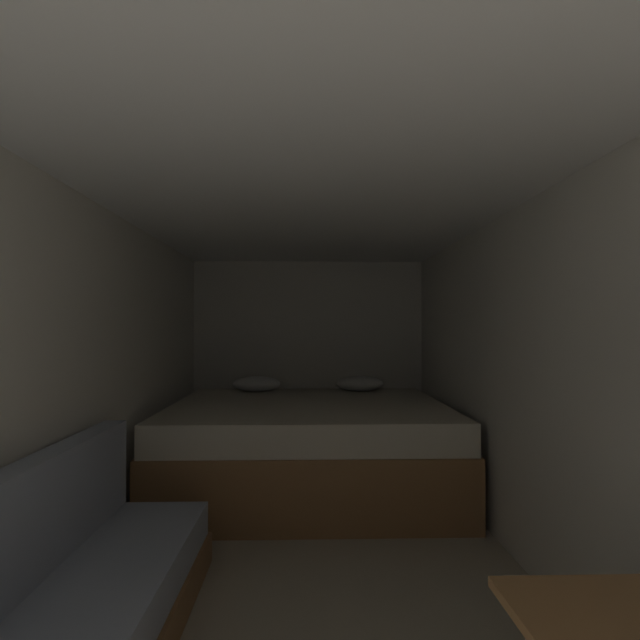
# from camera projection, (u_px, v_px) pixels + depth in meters

# --- Properties ---
(ground_plane) EXTENTS (7.34, 7.34, 0.00)m
(ground_plane) POSITION_uv_depth(u_px,v_px,m) (310.00, 592.00, 2.54)
(ground_plane) COLOR #A39984
(wall_back) EXTENTS (2.47, 0.05, 2.03)m
(wall_back) POSITION_uv_depth(u_px,v_px,m) (308.00, 359.00, 5.25)
(wall_back) COLOR silver
(wall_back) RESTS_ON ground
(wall_left) EXTENTS (0.05, 5.34, 2.03)m
(wall_left) POSITION_uv_depth(u_px,v_px,m) (69.00, 392.00, 2.53)
(wall_left) COLOR silver
(wall_left) RESTS_ON ground
(wall_right) EXTENTS (0.05, 5.34, 2.03)m
(wall_right) POSITION_uv_depth(u_px,v_px,m) (545.00, 390.00, 2.59)
(wall_right) COLOR silver
(wall_right) RESTS_ON ground
(ceiling_slab) EXTENTS (2.47, 5.34, 0.05)m
(ceiling_slab) POSITION_uv_depth(u_px,v_px,m) (310.00, 187.00, 2.58)
(ceiling_slab) COLOR white
(ceiling_slab) RESTS_ON wall_left
(bed) EXTENTS (2.25, 1.98, 0.87)m
(bed) POSITION_uv_depth(u_px,v_px,m) (309.00, 445.00, 4.19)
(bed) COLOR olive
(bed) RESTS_ON ground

